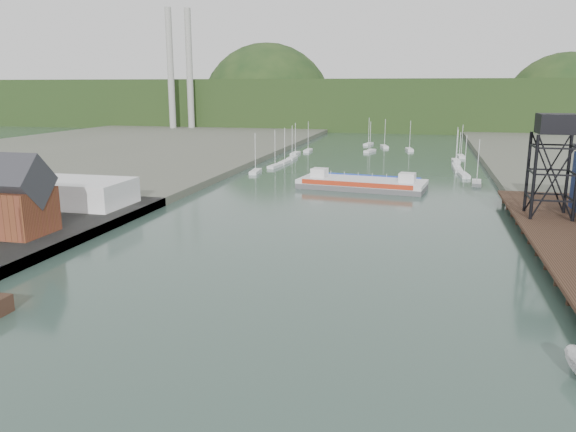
% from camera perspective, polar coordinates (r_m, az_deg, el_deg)
% --- Properties ---
extents(ground, '(600.00, 600.00, 0.00)m').
position_cam_1_polar(ground, '(45.23, -8.74, -16.52)').
color(ground, '#283F36').
rests_on(ground, ground).
extents(harbor_building, '(12.20, 8.20, 8.90)m').
position_cam_1_polar(harbor_building, '(89.24, -26.80, 1.21)').
color(harbor_building, '#5E301A').
rests_on(harbor_building, west_quay).
extents(white_shed, '(18.00, 12.00, 4.50)m').
position_cam_1_polar(white_shed, '(106.41, -20.59, 2.25)').
color(white_shed, silver).
rests_on(white_shed, west_quay).
extents(lift_tower, '(6.50, 6.50, 16.00)m').
position_cam_1_polar(lift_tower, '(96.36, 25.59, 7.86)').
color(lift_tower, black).
rests_on(lift_tower, east_pier).
extents(marina_sailboats, '(57.71, 92.65, 0.90)m').
position_cam_1_polar(marina_sailboats, '(176.69, 8.67, 5.76)').
color(marina_sailboats, silver).
rests_on(marina_sailboats, ground).
extents(smokestacks, '(11.20, 8.20, 60.00)m').
position_cam_1_polar(smokestacks, '(295.05, -10.91, 14.30)').
color(smokestacks, '#9E9E99').
rests_on(smokestacks, ground).
extents(distant_hills, '(500.00, 120.00, 80.00)m').
position_cam_1_polar(distant_hills, '(338.31, 10.65, 10.79)').
color(distant_hills, black).
rests_on(distant_hills, ground).
extents(chain_ferry, '(28.91, 14.56, 3.99)m').
position_cam_1_polar(chain_ferry, '(126.45, 7.51, 3.32)').
color(chain_ferry, '#545456').
rests_on(chain_ferry, ground).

